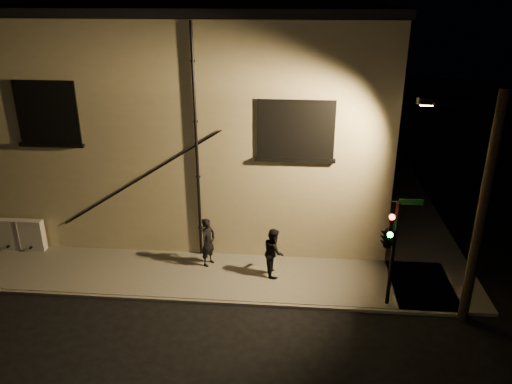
# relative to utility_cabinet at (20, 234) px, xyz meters

# --- Properties ---
(ground) EXTENTS (90.00, 90.00, 0.00)m
(ground) POSITION_rel_utility_cabinet_xyz_m (8.70, -2.70, -0.73)
(ground) COLOR black
(sidewalk) EXTENTS (21.00, 16.00, 0.12)m
(sidewalk) POSITION_rel_utility_cabinet_xyz_m (9.92, 1.69, -0.67)
(sidewalk) COLOR #615F57
(sidewalk) RESTS_ON ground
(building) EXTENTS (16.20, 12.23, 8.80)m
(building) POSITION_rel_utility_cabinet_xyz_m (5.70, 6.29, 3.67)
(building) COLOR #BDB188
(building) RESTS_ON ground
(utility_cabinet) EXTENTS (1.86, 0.31, 1.22)m
(utility_cabinet) POSITION_rel_utility_cabinet_xyz_m (0.00, 0.00, 0.00)
(utility_cabinet) COLOR beige
(utility_cabinet) RESTS_ON sidewalk
(pedestrian_a) EXTENTS (0.68, 0.78, 1.79)m
(pedestrian_a) POSITION_rel_utility_cabinet_xyz_m (7.31, -0.50, 0.28)
(pedestrian_a) COLOR black
(pedestrian_a) RESTS_ON sidewalk
(pedestrian_b) EXTENTS (0.80, 0.95, 1.73)m
(pedestrian_b) POSITION_rel_utility_cabinet_xyz_m (9.68, -0.96, 0.25)
(pedestrian_b) COLOR black
(pedestrian_b) RESTS_ON sidewalk
(traffic_signal) EXTENTS (1.38, 2.12, 3.59)m
(traffic_signal) POSITION_rel_utility_cabinet_xyz_m (13.16, -2.51, 1.81)
(traffic_signal) COLOR black
(traffic_signal) RESTS_ON sidewalk
(streetlamp_pole) EXTENTS (2.02, 1.39, 7.03)m
(streetlamp_pole) POSITION_rel_utility_cabinet_xyz_m (15.48, -2.79, 3.01)
(streetlamp_pole) COLOR black
(streetlamp_pole) RESTS_ON ground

